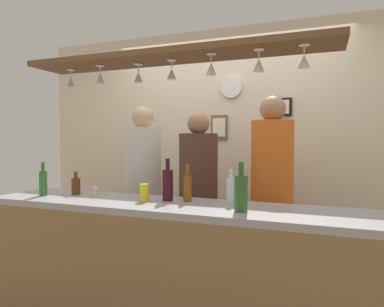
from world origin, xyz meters
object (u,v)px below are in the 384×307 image
(bottle_soda_clear, at_px, (231,190))
(bottle_champagne_green, at_px, (241,192))
(drink_can, at_px, (145,193))
(wall_clock, at_px, (231,87))
(cupcake, at_px, (96,192))
(bottle_beer_green_import, at_px, (43,182))
(person_left_white_patterned_shirt, at_px, (143,180))
(person_right_orange_shirt, at_px, (272,182))
(picture_frame_crest, at_px, (219,127))
(picture_frame_lower_pair, at_px, (273,133))
(picture_frame_upper_small, at_px, (281,107))
(bottle_beer_brown_stubby, at_px, (76,185))
(bottle_wine_dark_red, at_px, (168,184))
(person_middle_brown_shirt, at_px, (198,188))
(bottle_beer_amber_tall, at_px, (187,187))

(bottle_soda_clear, bearing_deg, bottle_champagne_green, -62.05)
(drink_can, bearing_deg, wall_clock, 79.19)
(bottle_soda_clear, bearing_deg, cupcake, -174.90)
(bottle_beer_green_import, distance_m, wall_clock, 2.03)
(person_left_white_patterned_shirt, height_order, person_right_orange_shirt, person_right_orange_shirt)
(drink_can, height_order, picture_frame_crest, picture_frame_crest)
(bottle_beer_green_import, xyz_separation_m, wall_clock, (1.12, 1.46, 0.87))
(cupcake, height_order, wall_clock, wall_clock)
(picture_frame_lower_pair, bearing_deg, person_right_orange_shirt, -83.18)
(picture_frame_upper_small, bearing_deg, bottle_beer_brown_stubby, -136.99)
(person_left_white_patterned_shirt, xyz_separation_m, picture_frame_upper_small, (1.17, 0.70, 0.70))
(bottle_wine_dark_red, relative_size, drink_can, 2.46)
(bottle_wine_dark_red, distance_m, picture_frame_upper_small, 1.59)
(person_right_orange_shirt, height_order, bottle_soda_clear, person_right_orange_shirt)
(person_right_orange_shirt, distance_m, drink_can, 1.05)
(bottle_champagne_green, relative_size, bottle_soda_clear, 1.30)
(person_left_white_patterned_shirt, bearing_deg, person_right_orange_shirt, 0.00)
(picture_frame_crest, distance_m, wall_clock, 0.44)
(bottle_soda_clear, distance_m, drink_can, 0.61)
(bottle_soda_clear, relative_size, picture_frame_upper_small, 1.05)
(person_middle_brown_shirt, relative_size, wall_clock, 7.56)
(drink_can, relative_size, picture_frame_lower_pair, 0.41)
(bottle_beer_brown_stubby, xyz_separation_m, picture_frame_upper_small, (1.42, 1.33, 0.68))
(drink_can, bearing_deg, cupcake, 175.13)
(person_right_orange_shirt, bearing_deg, wall_clock, 126.90)
(cupcake, relative_size, picture_frame_crest, 0.30)
(bottle_beer_green_import, distance_m, cupcake, 0.43)
(person_left_white_patterned_shirt, height_order, picture_frame_lower_pair, person_left_white_patterned_shirt)
(person_right_orange_shirt, distance_m, picture_frame_upper_small, 0.97)
(cupcake, bearing_deg, wall_clock, 62.41)
(person_right_orange_shirt, relative_size, wall_clock, 8.08)
(bottle_beer_green_import, relative_size, picture_frame_lower_pair, 0.87)
(bottle_beer_amber_tall, height_order, bottle_soda_clear, bottle_beer_amber_tall)
(person_right_orange_shirt, height_order, wall_clock, wall_clock)
(bottle_champagne_green, xyz_separation_m, picture_frame_lower_pair, (-0.01, 1.49, 0.38))
(person_left_white_patterned_shirt, bearing_deg, person_middle_brown_shirt, 0.00)
(bottle_beer_green_import, bearing_deg, bottle_champagne_green, -1.08)
(bottle_soda_clear, relative_size, cupcake, 2.95)
(bottle_beer_amber_tall, bearing_deg, drink_can, -158.21)
(bottle_beer_brown_stubby, xyz_separation_m, drink_can, (0.65, -0.07, -0.01))
(bottle_beer_amber_tall, bearing_deg, bottle_champagne_green, -25.75)
(bottle_beer_brown_stubby, height_order, bottle_champagne_green, bottle_champagne_green)
(bottle_beer_brown_stubby, height_order, bottle_beer_amber_tall, bottle_beer_amber_tall)
(bottle_beer_green_import, bearing_deg, bottle_wine_dark_red, 8.42)
(bottle_champagne_green, height_order, cupcake, bottle_champagne_green)
(picture_frame_upper_small, xyz_separation_m, picture_frame_lower_pair, (-0.07, 0.00, -0.25))
(bottle_beer_brown_stubby, distance_m, drink_can, 0.66)
(person_middle_brown_shirt, xyz_separation_m, bottle_champagne_green, (0.56, -0.79, 0.11))
(bottle_beer_green_import, distance_m, picture_frame_lower_pair, 2.17)
(bottle_champagne_green, distance_m, bottle_beer_green_import, 1.56)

